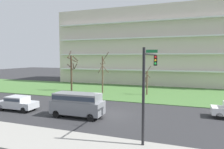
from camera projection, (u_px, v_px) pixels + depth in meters
ground at (110, 114)px, 21.06m from camera, size 160.00×160.00×0.00m
sidewalk_curb_near at (68, 144)px, 13.55m from camera, size 80.00×4.00×0.15m
grass_lawn_strip at (139, 92)px, 34.20m from camera, size 80.00×16.00×0.08m
apartment_building at (152, 47)px, 47.08m from camera, size 41.47×13.83×16.36m
tree_far_left at (72, 71)px, 35.16m from camera, size 1.86×2.51×7.05m
tree_left at (103, 73)px, 32.72m from camera, size 1.80×2.08×6.74m
tree_center at (147, 82)px, 31.54m from camera, size 1.27×1.27×4.58m
van_gray_near_left at (77, 103)px, 19.96m from camera, size 5.23×2.07×2.36m
sedan_silver_center_left at (18, 102)px, 22.51m from camera, size 4.43×1.88×1.57m
traffic_signal_mast at (149, 76)px, 14.78m from camera, size 0.90×5.88×6.47m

